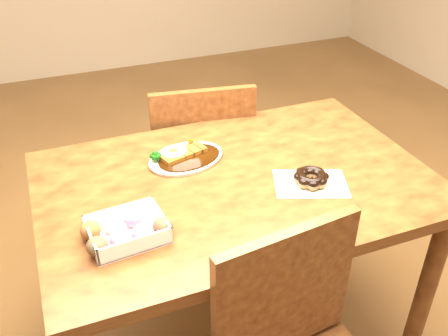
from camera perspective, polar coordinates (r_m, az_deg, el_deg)
name	(u,v)px	position (r m, az deg, el deg)	size (l,w,h in m)	color
table	(236,204)	(1.60, 1.35, -4.16)	(1.20, 0.80, 0.75)	#431B0D
chair_far	(200,163)	(2.13, -2.80, 0.52)	(0.48, 0.48, 0.87)	#431B0D
katsu_curry_plate	(184,157)	(1.63, -4.55, 1.31)	(0.28, 0.23, 0.05)	white
donut_box	(125,230)	(1.33, -11.21, -6.97)	(0.23, 0.17, 0.06)	white
pon_de_ring	(311,178)	(1.53, 9.93, -1.15)	(0.26, 0.22, 0.04)	silver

